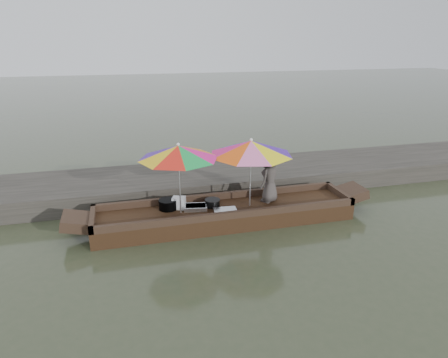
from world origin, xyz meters
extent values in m
plane|color=#353E28|center=(0.00, 0.00, 0.00)|extent=(80.00, 80.00, 0.00)
cube|color=#2D2B26|center=(0.00, 2.20, 0.25)|extent=(22.00, 2.20, 0.50)
cube|color=black|center=(0.00, 0.00, 0.17)|extent=(5.74, 1.20, 0.35)
cylinder|color=black|center=(-1.23, 0.27, 0.46)|extent=(0.41, 0.41, 0.22)
cube|color=silver|center=(-0.65, 0.10, 0.39)|extent=(0.55, 0.43, 0.09)
cube|color=silver|center=(-0.06, -0.22, 0.38)|extent=(0.52, 0.38, 0.06)
cylinder|color=black|center=(-0.25, 0.17, 0.43)|extent=(0.32, 0.32, 0.15)
cube|color=silver|center=(-0.99, 0.25, 0.48)|extent=(0.34, 0.30, 0.26)
imported|color=#46403D|center=(1.08, 0.13, 0.92)|extent=(0.67, 0.63, 1.14)
camera|label=1|loc=(-2.10, -7.87, 3.92)|focal=32.00mm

